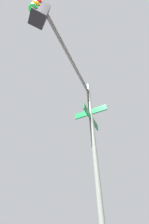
% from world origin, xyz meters
% --- Properties ---
extents(traffic_signal_near, '(2.78, 2.23, 5.70)m').
position_xyz_m(traffic_signal_near, '(-6.29, -6.48, 4.03)').
color(traffic_signal_near, '#474C47').
rests_on(traffic_signal_near, ground_plane).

